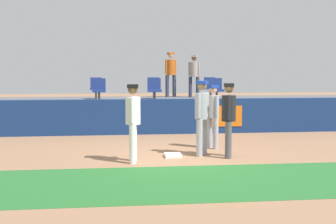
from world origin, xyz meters
The scene contains 17 objects.
ground_plane centered at (0.00, 0.00, 0.00)m, with size 60.00×60.00×0.00m, color #936B4C.
grass_foreground_strip centered at (0.00, -2.30, 0.00)m, with size 18.00×2.80×0.01m, color #26662B.
first_base centered at (-0.17, 0.19, 0.04)m, with size 0.40×0.40×0.08m, color white.
player_fielder_home centered at (-1.15, -0.32, 1.03)m, with size 0.38×0.55×1.78m.
player_runner_visitor centered at (0.56, 0.32, 1.06)m, with size 0.48×0.48×1.84m.
player_coach_visitor centered at (1.05, 1.28, 0.98)m, with size 0.41×0.45×1.69m.
player_umpire centered at (1.15, 0.00, 1.03)m, with size 0.42×0.48×1.78m.
field_wall centered at (0.01, 4.19, 0.57)m, with size 18.00×0.26×1.15m.
bleacher_platform centered at (0.00, 6.77, 0.48)m, with size 18.00×4.80×0.96m, color #59595E.
seat_back_right centered at (2.28, 7.44, 1.43)m, with size 0.45×0.44×0.84m.
seat_front_center centered at (-0.14, 5.64, 1.43)m, with size 0.48×0.44×0.84m.
seat_back_left centered at (-2.27, 7.44, 1.43)m, with size 0.44×0.44×0.84m.
seat_back_center centered at (0.00, 7.44, 1.43)m, with size 0.47×0.44×0.84m.
seat_front_right centered at (2.12, 5.64, 1.43)m, with size 0.46×0.44×0.84m.
seat_front_left centered at (-2.09, 5.64, 1.43)m, with size 0.46×0.44×0.84m.
spectator_hooded centered at (0.82, 8.52, 2.04)m, with size 0.50×0.46×1.86m.
spectator_capped centered at (1.74, 8.12, 1.96)m, with size 0.46×0.43×1.73m.
Camera 1 is at (-1.58, -10.62, 2.10)m, focal length 48.85 mm.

